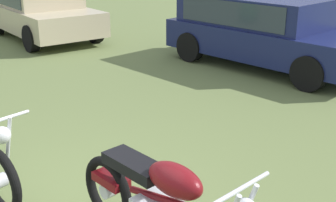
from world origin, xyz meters
TOP-DOWN VIEW (x-y plane):
  - car_beige at (-6.02, 6.61)m, footprint 4.40×3.31m
  - car_navy at (0.01, 6.71)m, footprint 4.60×3.03m

SIDE VIEW (x-z plane):
  - car_beige at x=-6.02m, z-range 0.08..1.51m
  - car_navy at x=0.01m, z-range 0.12..1.55m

